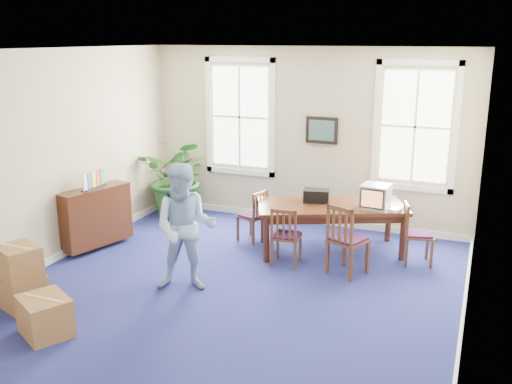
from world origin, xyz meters
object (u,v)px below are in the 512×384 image
at_px(conference_table, 330,228).
at_px(chair_near_left, 286,235).
at_px(crt_tv, 375,196).
at_px(man, 185,228).
at_px(potted_plant, 179,177).
at_px(cardboard_boxes, 40,275).
at_px(credenza, 96,221).

relative_size(conference_table, chair_near_left, 2.51).
distance_m(conference_table, crt_tv, 0.90).
height_order(man, potted_plant, man).
height_order(crt_tv, man, man).
distance_m(conference_table, potted_plant, 3.28).
bearing_deg(cardboard_boxes, credenza, 108.23).
height_order(conference_table, credenza, credenza).
bearing_deg(credenza, crt_tv, 34.06).
xyz_separation_m(man, cardboard_boxes, (-1.46, -1.18, -0.45)).
bearing_deg(crt_tv, credenza, -157.36).
bearing_deg(cardboard_boxes, potted_plant, 93.89).
bearing_deg(potted_plant, chair_near_left, -29.17).
xyz_separation_m(conference_table, potted_plant, (-3.17, 0.72, 0.38)).
distance_m(crt_tv, cardboard_boxes, 4.94).
bearing_deg(conference_table, man, -148.41).
height_order(man, credenza, man).
xyz_separation_m(conference_table, chair_near_left, (-0.47, -0.79, 0.07)).
relative_size(crt_tv, potted_plant, 0.29).
relative_size(conference_table, man, 1.31).
distance_m(crt_tv, credenza, 4.48).
height_order(chair_near_left, potted_plant, potted_plant).
bearing_deg(man, conference_table, 35.80).
height_order(credenza, cardboard_boxes, credenza).
xyz_separation_m(conference_table, credenza, (-3.55, -1.32, 0.08)).
relative_size(man, credenza, 1.47).
relative_size(chair_near_left, cardboard_boxes, 0.61).
bearing_deg(crt_tv, chair_near_left, -139.35).
bearing_deg(cardboard_boxes, crt_tv, 43.23).
xyz_separation_m(man, potted_plant, (-1.73, 2.85, -0.11)).
relative_size(man, potted_plant, 1.14).
bearing_deg(chair_near_left, crt_tv, -149.42).
distance_m(man, cardboard_boxes, 1.93).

